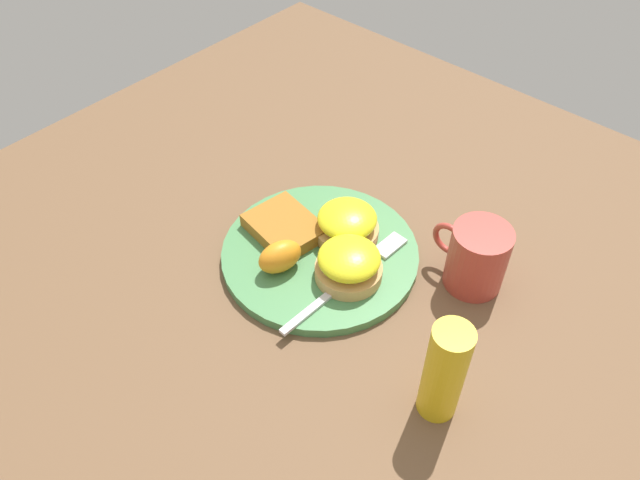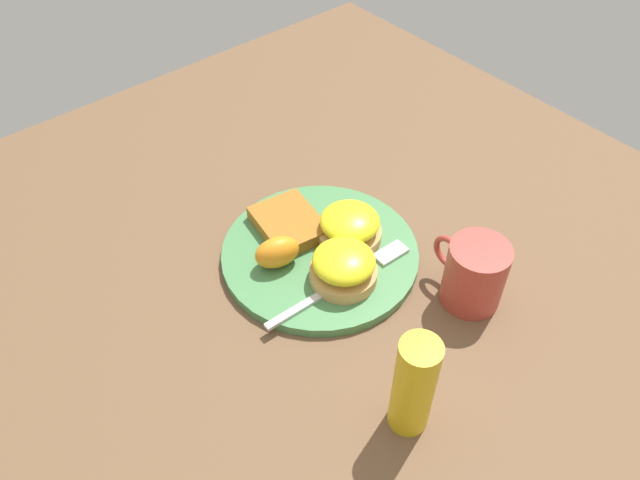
{
  "view_description": "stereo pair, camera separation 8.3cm",
  "coord_description": "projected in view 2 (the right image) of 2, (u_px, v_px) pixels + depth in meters",
  "views": [
    {
      "loc": [
        -0.38,
        0.43,
        0.63
      ],
      "look_at": [
        0.0,
        0.0,
        0.03
      ],
      "focal_mm": 35.0,
      "sensor_mm": 36.0,
      "label": 1
    },
    {
      "loc": [
        -0.44,
        0.37,
        0.63
      ],
      "look_at": [
        0.0,
        0.0,
        0.03
      ],
      "focal_mm": 35.0,
      "sensor_mm": 36.0,
      "label": 2
    }
  ],
  "objects": [
    {
      "name": "ground_plane",
      "position": [
        320.0,
        257.0,
        0.85
      ],
      "size": [
        1.1,
        1.1,
        0.0
      ],
      "primitive_type": "plane",
      "color": "brown"
    },
    {
      "name": "plate",
      "position": [
        320.0,
        254.0,
        0.85
      ],
      "size": [
        0.27,
        0.27,
        0.01
      ],
      "primitive_type": "cylinder",
      "color": "#47844C",
      "rests_on": "ground_plane"
    },
    {
      "name": "sandwich_benedict_left",
      "position": [
        344.0,
        266.0,
        0.79
      ],
      "size": [
        0.09,
        0.09,
        0.05
      ],
      "color": "tan",
      "rests_on": "plate"
    },
    {
      "name": "sandwich_benedict_right",
      "position": [
        350.0,
        227.0,
        0.84
      ],
      "size": [
        0.09,
        0.09,
        0.05
      ],
      "color": "tan",
      "rests_on": "plate"
    },
    {
      "name": "hashbrown_patty",
      "position": [
        289.0,
        224.0,
        0.86
      ],
      "size": [
        0.11,
        0.1,
        0.02
      ],
      "primitive_type": "cube",
      "rotation": [
        0.0,
        0.0,
        -0.16
      ],
      "color": "#A16722",
      "rests_on": "plate"
    },
    {
      "name": "orange_wedge",
      "position": [
        277.0,
        252.0,
        0.81
      ],
      "size": [
        0.05,
        0.07,
        0.04
      ],
      "primitive_type": "ellipsoid",
      "rotation": [
        0.0,
        0.0,
        4.42
      ],
      "color": "orange",
      "rests_on": "plate"
    },
    {
      "name": "fork",
      "position": [
        348.0,
        278.0,
        0.8
      ],
      "size": [
        0.03,
        0.23,
        0.0
      ],
      "color": "silver",
      "rests_on": "plate"
    },
    {
      "name": "cup",
      "position": [
        474.0,
        274.0,
        0.77
      ],
      "size": [
        0.11,
        0.08,
        0.09
      ],
      "color": "#B23D33",
      "rests_on": "ground_plane"
    },
    {
      "name": "condiment_bottle",
      "position": [
        414.0,
        386.0,
        0.64
      ],
      "size": [
        0.04,
        0.04,
        0.14
      ],
      "primitive_type": "cylinder",
      "color": "gold",
      "rests_on": "ground_plane"
    }
  ]
}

